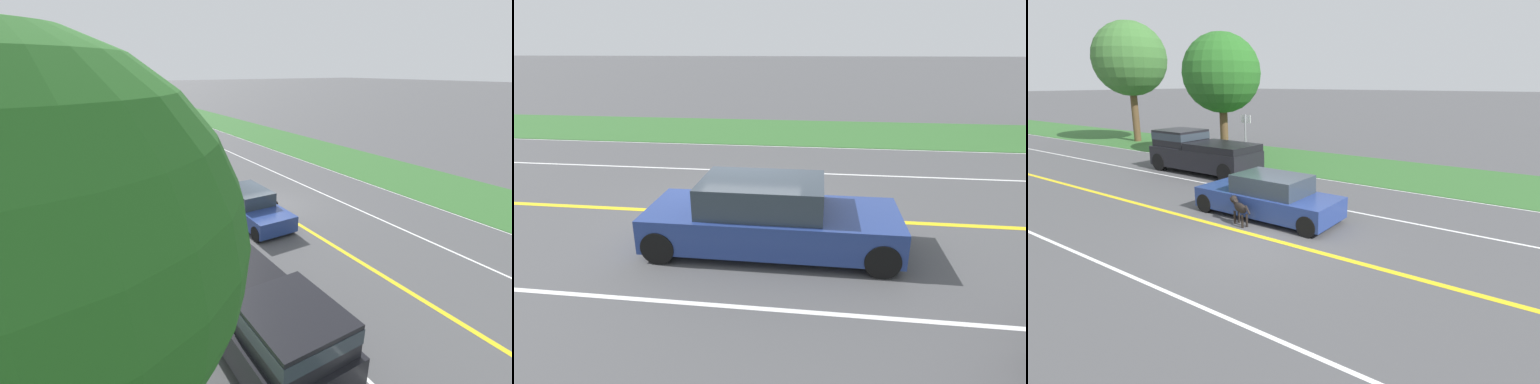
# 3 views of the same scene
# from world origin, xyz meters

# --- Properties ---
(ground_plane) EXTENTS (400.00, 400.00, 0.00)m
(ground_plane) POSITION_xyz_m (0.00, 0.00, 0.00)
(ground_plane) COLOR #4C4C4F
(centre_divider_line) EXTENTS (0.18, 160.00, 0.01)m
(centre_divider_line) POSITION_xyz_m (0.00, 0.00, 0.00)
(centre_divider_line) COLOR yellow
(centre_divider_line) RESTS_ON ground
(lane_edge_line_right) EXTENTS (0.14, 160.00, 0.01)m
(lane_edge_line_right) POSITION_xyz_m (7.00, 0.00, 0.00)
(lane_edge_line_right) COLOR white
(lane_edge_line_right) RESTS_ON ground
(lane_edge_line_left) EXTENTS (0.14, 160.00, 0.01)m
(lane_edge_line_left) POSITION_xyz_m (-7.00, 0.00, 0.00)
(lane_edge_line_left) COLOR white
(lane_edge_line_left) RESTS_ON ground
(lane_dash_same_dir) EXTENTS (0.10, 160.00, 0.01)m
(lane_dash_same_dir) POSITION_xyz_m (3.50, 0.00, 0.00)
(lane_dash_same_dir) COLOR white
(lane_dash_same_dir) RESTS_ON ground
(lane_dash_oncoming) EXTENTS (0.10, 160.00, 0.01)m
(lane_dash_oncoming) POSITION_xyz_m (-3.50, 0.00, 0.00)
(lane_dash_oncoming) COLOR white
(lane_dash_oncoming) RESTS_ON ground
(grass_verge_right) EXTENTS (6.00, 160.00, 0.03)m
(grass_verge_right) POSITION_xyz_m (10.00, 0.00, 0.01)
(grass_verge_right) COLOR #33662D
(grass_verge_right) RESTS_ON ground
(grass_verge_left) EXTENTS (6.00, 160.00, 0.03)m
(grass_verge_left) POSITION_xyz_m (-10.00, 0.00, 0.01)
(grass_verge_left) COLOR #33662D
(grass_verge_left) RESTS_ON ground
(ego_car) EXTENTS (1.83, 4.74, 1.39)m
(ego_car) POSITION_xyz_m (1.54, 0.78, 0.64)
(ego_car) COLOR navy
(ego_car) RESTS_ON ground
(dog) EXTENTS (0.48, 1.11, 0.86)m
(dog) POSITION_xyz_m (0.43, 1.08, 0.54)
(dog) COLOR black
(dog) RESTS_ON ground
(pickup_truck) EXTENTS (2.11, 5.49, 1.93)m
(pickup_truck) POSITION_xyz_m (5.02, 7.41, 0.98)
(pickup_truck) COLOR black
(pickup_truck) RESTS_ON ground
(car_trailing_near) EXTENTS (1.83, 4.59, 1.35)m
(car_trailing_near) POSITION_xyz_m (5.22, -19.05, 0.63)
(car_trailing_near) COLOR maroon
(car_trailing_near) RESTS_ON ground
(car_trailing_mid) EXTENTS (1.88, 4.74, 1.38)m
(car_trailing_mid) POSITION_xyz_m (5.14, -37.36, 0.64)
(car_trailing_mid) COLOR #51565B
(car_trailing_mid) RESTS_ON ground
(roadside_tree_right_near) EXTENTS (4.35, 4.35, 6.83)m
(roadside_tree_right_near) POSITION_xyz_m (8.80, 9.38, 4.63)
(roadside_tree_right_near) COLOR brown
(roadside_tree_right_near) RESTS_ON ground
(street_sign) EXTENTS (0.11, 0.64, 2.55)m
(street_sign) POSITION_xyz_m (8.00, 7.11, 1.60)
(street_sign) COLOR gray
(street_sign) RESTS_ON ground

